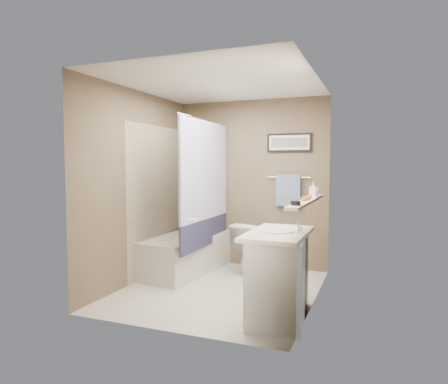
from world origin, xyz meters
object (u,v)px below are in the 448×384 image
at_px(bathtub, 185,253).
at_px(soap_bottle, 313,189).
at_px(hair_brush_front, 306,198).
at_px(toilet, 255,247).
at_px(candle_bowl_near, 296,203).
at_px(glass_jar, 315,192).
at_px(vanity, 279,277).
at_px(hair_brush_back, 308,197).

relative_size(bathtub, soap_bottle, 8.92).
bearing_deg(hair_brush_front, toilet, 127.90).
bearing_deg(bathtub, candle_bowl_near, -30.42).
xyz_separation_m(bathtub, hair_brush_front, (1.79, -0.81, 0.89)).
height_order(candle_bowl_near, soap_bottle, soap_bottle).
relative_size(toilet, glass_jar, 6.88).
bearing_deg(bathtub, hair_brush_front, -18.18).
relative_size(candle_bowl_near, hair_brush_front, 0.41).
height_order(vanity, glass_jar, glass_jar).
bearing_deg(hair_brush_back, candle_bowl_near, -90.00).
height_order(vanity, soap_bottle, soap_bottle).
bearing_deg(glass_jar, candle_bowl_near, -90.00).
xyz_separation_m(bathtub, candle_bowl_near, (1.79, -1.33, 0.89)).
height_order(bathtub, toilet, toilet).
bearing_deg(vanity, hair_brush_front, 56.88).
bearing_deg(soap_bottle, hair_brush_front, -90.00).
relative_size(vanity, soap_bottle, 5.35).
distance_m(hair_brush_back, soap_bottle, 0.37).
height_order(hair_brush_back, glass_jar, glass_jar).
bearing_deg(vanity, candle_bowl_near, -46.96).
distance_m(bathtub, hair_brush_front, 2.15).
height_order(toilet, hair_brush_front, hair_brush_front).
xyz_separation_m(hair_brush_back, soap_bottle, (0.00, 0.36, 0.06)).
xyz_separation_m(toilet, soap_bottle, (0.87, -0.64, 0.85)).
relative_size(hair_brush_back, soap_bottle, 1.31).
xyz_separation_m(vanity, candle_bowl_near, (0.19, -0.16, 0.73)).
distance_m(toilet, hair_brush_back, 1.55).
bearing_deg(hair_brush_front, hair_brush_back, 90.00).
height_order(vanity, candle_bowl_near, candle_bowl_near).
bearing_deg(glass_jar, toilet, 149.75).
bearing_deg(bathtub, glass_jar, -0.14).
relative_size(toilet, soap_bottle, 4.09).
bearing_deg(candle_bowl_near, hair_brush_front, 90.00).
bearing_deg(hair_brush_back, bathtub, 158.69).
xyz_separation_m(toilet, candle_bowl_near, (0.87, -1.64, 0.79)).
bearing_deg(hair_brush_back, hair_brush_front, -90.00).
distance_m(bathtub, candle_bowl_near, 2.40).
height_order(vanity, hair_brush_front, hair_brush_front).
height_order(toilet, soap_bottle, soap_bottle).
relative_size(toilet, candle_bowl_near, 7.65).
distance_m(bathtub, glass_jar, 2.02).
bearing_deg(bathtub, hair_brush_back, -15.00).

